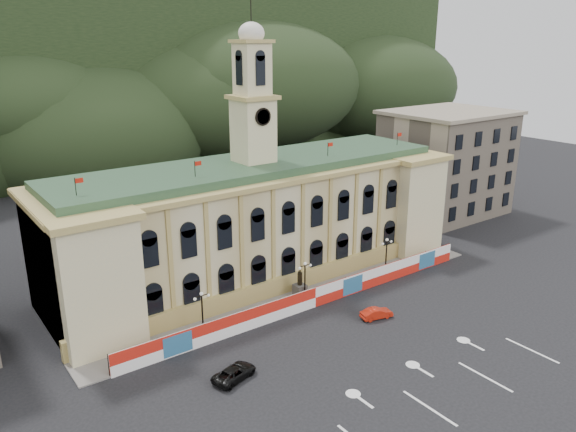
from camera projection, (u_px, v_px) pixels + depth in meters
ground at (409, 362)px, 56.07m from camera, size 260.00×260.00×0.00m
lane_markings at (449, 386)px, 52.23m from camera, size 26.00×10.00×0.02m
hill_ridge at (54, 83)px, 143.77m from camera, size 230.00×80.00×64.00m
city_hall at (256, 219)px, 74.88m from camera, size 56.20×17.60×37.10m
side_building_right at (446, 162)px, 101.14m from camera, size 21.00×17.00×18.60m
hoarding_fence at (315, 297)px, 67.29m from camera, size 50.00×0.44×2.50m
pavement at (301, 298)px, 69.68m from camera, size 56.00×5.50×0.16m
statue at (300, 289)px, 69.53m from camera, size 1.40×1.40×3.72m
lamp_left at (202, 310)px, 60.31m from camera, size 1.96×0.44×5.15m
lamp_center at (305, 278)px, 68.18m from camera, size 1.96×0.44×5.15m
lamp_right at (386, 253)px, 76.06m from camera, size 1.96×0.44×5.15m
red_sedan at (376, 313)px, 64.68m from camera, size 3.05×4.41×1.26m
black_suv at (234, 373)px, 53.21m from camera, size 4.59×5.80×1.30m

